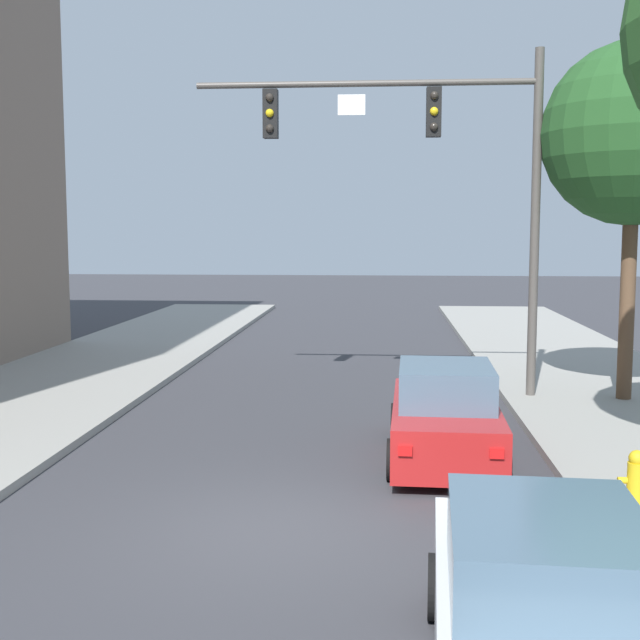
{
  "coord_description": "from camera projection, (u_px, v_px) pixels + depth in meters",
  "views": [
    {
      "loc": [
        1.33,
        -10.05,
        3.78
      ],
      "look_at": [
        0.06,
        6.25,
        2.0
      ],
      "focal_mm": 46.24,
      "sensor_mm": 36.0,
      "label": 1
    }
  ],
  "objects": [
    {
      "name": "car_lead_red",
      "position": [
        445.0,
        416.0,
        13.6
      ],
      "size": [
        1.94,
        4.29,
        1.6
      ],
      "color": "#B21E1E",
      "rests_on": "ground"
    },
    {
      "name": "car_following_white",
      "position": [
        544.0,
        616.0,
        6.55
      ],
      "size": [
        2.02,
        4.33,
        1.6
      ],
      "color": "silver",
      "rests_on": "ground"
    },
    {
      "name": "street_tree_second",
      "position": [
        634.0,
        135.0,
        17.28
      ],
      "size": [
        3.86,
        3.86,
        7.59
      ],
      "color": "brown",
      "rests_on": "sidewalk_right"
    },
    {
      "name": "traffic_signal_mast",
      "position": [
        436.0,
        156.0,
        17.88
      ],
      "size": [
        7.51,
        0.38,
        7.5
      ],
      "color": "#514C47",
      "rests_on": "sidewalk_right"
    },
    {
      "name": "fire_hydrant",
      "position": [
        636.0,
        477.0,
        10.99
      ],
      "size": [
        0.48,
        0.24,
        0.72
      ],
      "color": "gold",
      "rests_on": "sidewalk_right"
    },
    {
      "name": "ground_plane",
      "position": [
        277.0,
        529.0,
        10.47
      ],
      "size": [
        120.0,
        120.0,
        0.0
      ],
      "primitive_type": "plane",
      "color": "#38383D"
    }
  ]
}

